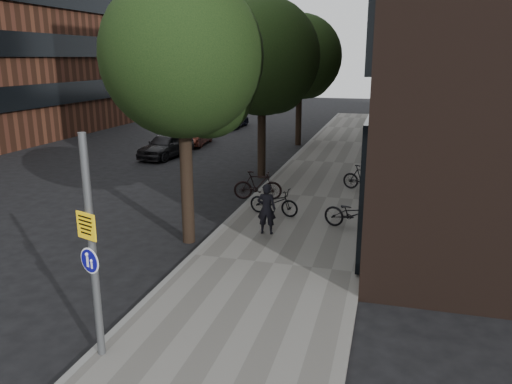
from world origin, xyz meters
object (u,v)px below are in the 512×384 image
(parked_bike_facade_near, at_px, (353,214))
(signpost, at_px, (92,248))
(parked_car_near, at_px, (166,145))
(pedestrian, at_px, (267,209))

(parked_bike_facade_near, bearing_deg, signpost, 172.89)
(signpost, height_order, parked_car_near, signpost)
(signpost, height_order, pedestrian, signpost)
(parked_car_near, bearing_deg, pedestrian, -44.15)
(signpost, relative_size, parked_bike_facade_near, 2.10)
(signpost, xyz_separation_m, pedestrian, (1.31, 6.93, -1.24))
(signpost, relative_size, parked_car_near, 1.03)
(signpost, bearing_deg, parked_car_near, 131.44)
(pedestrian, height_order, parked_car_near, pedestrian)
(pedestrian, bearing_deg, parked_bike_facade_near, -161.28)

